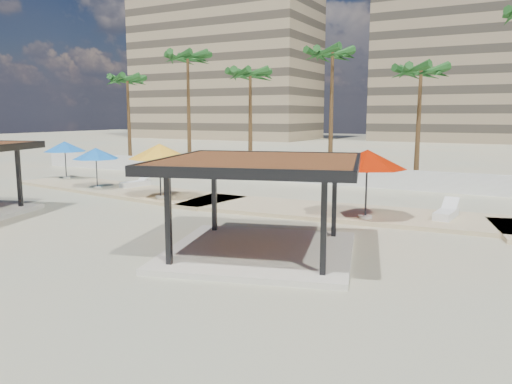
# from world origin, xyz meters

# --- Properties ---
(ground) EXTENTS (200.00, 200.00, 0.00)m
(ground) POSITION_xyz_m (0.00, 0.00, 0.00)
(ground) COLOR tan
(ground) RESTS_ON ground
(promenade) EXTENTS (44.45, 7.97, 0.24)m
(promenade) POSITION_xyz_m (2.00, 7.67, 0.06)
(promenade) COLOR #C6B284
(promenade) RESTS_ON ground
(boundary_wall) EXTENTS (56.00, 0.30, 1.20)m
(boundary_wall) POSITION_xyz_m (0.00, 16.00, 0.60)
(boundary_wall) COLOR silver
(boundary_wall) RESTS_ON ground
(building_west) EXTENTS (34.00, 16.00, 32.40)m
(building_west) POSITION_xyz_m (-42.00, 68.00, 15.27)
(building_west) COLOR #937F60
(building_west) RESTS_ON ground
(building_mid) EXTENTS (38.00, 16.00, 30.40)m
(building_mid) POSITION_xyz_m (4.00, 78.00, 14.27)
(building_mid) COLOR #847259
(building_mid) RESTS_ON ground
(pavilion_central) EXTENTS (7.62, 7.62, 3.14)m
(pavilion_central) POSITION_xyz_m (1.64, -0.54, 1.87)
(pavilion_central) COLOR beige
(pavilion_central) RESTS_ON ground
(umbrella_a) EXTENTS (3.69, 3.69, 2.53)m
(umbrella_a) POSITION_xyz_m (-18.50, 9.20, 2.35)
(umbrella_a) COLOR beige
(umbrella_a) RESTS_ON promenade
(umbrella_b) EXTENTS (3.22, 3.22, 2.84)m
(umbrella_b) POSITION_xyz_m (-7.57, 5.80, 2.62)
(umbrella_b) COLOR beige
(umbrella_b) RESTS_ON promenade
(umbrella_c) EXTENTS (3.69, 3.69, 2.90)m
(umbrella_c) POSITION_xyz_m (3.32, 5.80, 2.67)
(umbrella_c) COLOR beige
(umbrella_c) RESTS_ON promenade
(umbrella_f) EXTENTS (3.09, 3.09, 2.39)m
(umbrella_f) POSITION_xyz_m (-13.16, 6.83, 2.23)
(umbrella_f) COLOR beige
(umbrella_f) RESTS_ON promenade
(lounger_a) EXTENTS (1.03, 2.10, 0.76)m
(lounger_a) POSITION_xyz_m (-11.64, 8.49, 0.36)
(lounger_a) COLOR white
(lounger_a) RESTS_ON promenade
(lounger_b) EXTENTS (0.84, 2.07, 0.76)m
(lounger_b) POSITION_xyz_m (6.30, 7.56, 0.36)
(lounger_b) COLOR white
(lounger_b) RESTS_ON promenade
(palm_a) EXTENTS (3.00, 3.00, 8.24)m
(palm_a) POSITION_xyz_m (-21.00, 18.30, 7.13)
(palm_a) COLOR brown
(palm_a) RESTS_ON ground
(palm_b) EXTENTS (3.00, 3.00, 9.82)m
(palm_b) POSITION_xyz_m (-15.00, 18.70, 8.62)
(palm_b) COLOR brown
(palm_b) RESTS_ON ground
(palm_c) EXTENTS (3.00, 3.00, 8.26)m
(palm_c) POSITION_xyz_m (-9.00, 18.10, 7.15)
(palm_c) COLOR brown
(palm_c) RESTS_ON ground
(palm_d) EXTENTS (3.00, 3.00, 9.45)m
(palm_d) POSITION_xyz_m (-3.00, 18.90, 8.28)
(palm_d) COLOR brown
(palm_d) RESTS_ON ground
(palm_e) EXTENTS (3.00, 3.00, 8.03)m
(palm_e) POSITION_xyz_m (3.00, 18.40, 6.93)
(palm_e) COLOR brown
(palm_e) RESTS_ON ground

